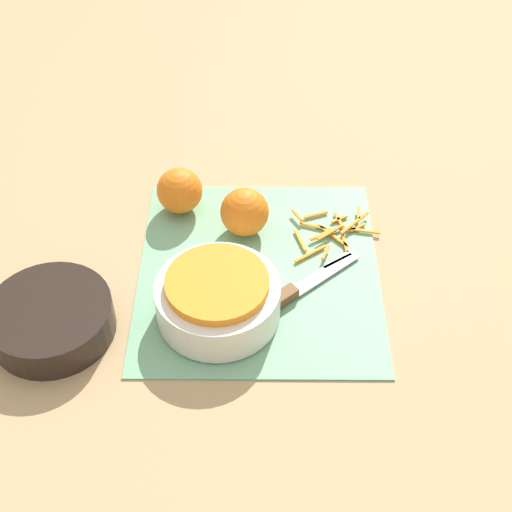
{
  "coord_description": "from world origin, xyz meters",
  "views": [
    {
      "loc": [
        -0.77,
        -0.0,
        0.82
      ],
      "look_at": [
        0.0,
        0.0,
        0.04
      ],
      "focal_mm": 50.0,
      "sensor_mm": 36.0,
      "label": 1
    }
  ],
  "objects": [
    {
      "name": "bowl_dark",
      "position": [
        -0.12,
        0.3,
        0.03
      ],
      "size": [
        0.18,
        0.18,
        0.05
      ],
      "color": "black",
      "rests_on": "ground_plane"
    },
    {
      "name": "cutting_board",
      "position": [
        0.0,
        0.0,
        0.0
      ],
      "size": [
        0.41,
        0.38,
        0.01
      ],
      "color": "#75AD84",
      "rests_on": "ground_plane"
    },
    {
      "name": "bowl_speckled",
      "position": [
        -0.09,
        0.06,
        0.04
      ],
      "size": [
        0.18,
        0.18,
        0.07
      ],
      "color": "silver",
      "rests_on": "cutting_board"
    },
    {
      "name": "peel_pile",
      "position": [
        0.08,
        -0.12,
        0.01
      ],
      "size": [
        0.14,
        0.15,
        0.01
      ],
      "color": "orange",
      "rests_on": "cutting_board"
    },
    {
      "name": "orange_left",
      "position": [
        0.09,
        0.02,
        0.05
      ],
      "size": [
        0.08,
        0.08,
        0.08
      ],
      "color": "orange",
      "rests_on": "cutting_board"
    },
    {
      "name": "orange_right",
      "position": [
        0.15,
        0.13,
        0.04
      ],
      "size": [
        0.08,
        0.08,
        0.08
      ],
      "color": "orange",
      "rests_on": "cutting_board"
    },
    {
      "name": "knife",
      "position": [
        -0.06,
        -0.04,
        0.01
      ],
      "size": [
        0.16,
        0.18,
        0.02
      ],
      "rotation": [
        0.0,
        0.0,
        -0.87
      ],
      "color": "brown",
      "rests_on": "cutting_board"
    },
    {
      "name": "ground_plane",
      "position": [
        0.0,
        0.0,
        0.0
      ],
      "size": [
        4.0,
        4.0,
        0.0
      ],
      "primitive_type": "plane",
      "color": "tan"
    }
  ]
}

